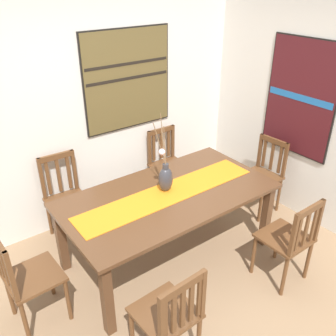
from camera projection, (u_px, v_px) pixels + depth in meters
The scene contains 13 objects.
ground_plane at pixel (204, 297), 3.41m from camera, with size 6.40×6.40×0.03m, color #8E7051.
wall_back at pixel (98, 103), 4.08m from camera, with size 6.40×0.12×2.70m, color silver.
dining_table at pixel (168, 201), 3.58m from camera, with size 2.05×1.09×0.76m.
table_runner at pixel (168, 193), 3.53m from camera, with size 1.89×0.36×0.01m, color orange.
centerpiece_vase at pixel (165, 177), 3.50m from camera, with size 0.15×0.19×0.75m.
chair_0 at pixel (170, 315), 2.62m from camera, with size 0.44×0.44×0.90m.
chair_1 at pixel (289, 239), 3.37m from camera, with size 0.42×0.42×0.91m.
chair_2 at pixel (167, 163), 4.68m from camera, with size 0.43×0.43×0.92m.
chair_3 at pixel (26, 277), 2.94m from camera, with size 0.44×0.44×0.94m.
chair_4 at pixel (263, 174), 4.43m from camera, with size 0.44×0.44×0.91m.
chair_5 at pixel (66, 197), 3.97m from camera, with size 0.44×0.44×0.96m.
painting_on_back_wall at pixel (128, 80), 4.11m from camera, with size 1.10×0.05×1.11m.
painting_on_side_wall at pixel (301, 98), 4.05m from camera, with size 0.05×0.87×1.29m.
Camera 1 is at (-1.72, -1.75, 2.65)m, focal length 39.39 mm.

